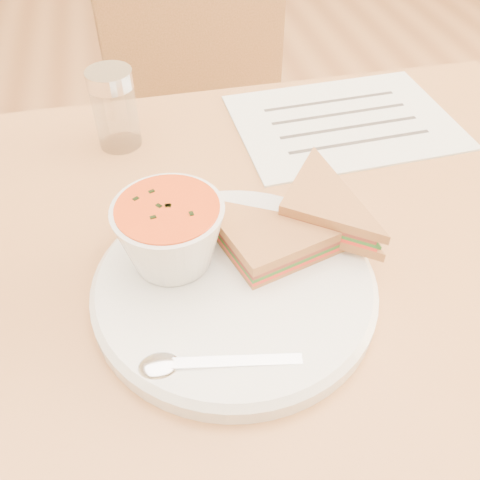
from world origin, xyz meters
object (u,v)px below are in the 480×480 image
object	(u,v)px
chair_far	(228,187)
condiment_shaker	(115,109)
soup_bowl	(171,237)
plate	(234,287)
dining_table	(219,436)

from	to	relation	value
chair_far	condiment_shaker	size ratio (longest dim) A/B	8.50
chair_far	condiment_shaker	bearing A→B (deg)	45.53
soup_bowl	condiment_shaker	bearing A→B (deg)	98.84
plate	condiment_shaker	world-z (taller)	condiment_shaker
dining_table	plate	size ratio (longest dim) A/B	3.72
plate	condiment_shaker	bearing A→B (deg)	107.88
dining_table	chair_far	bearing A→B (deg)	76.63
chair_far	plate	distance (m)	0.65
plate	dining_table	bearing A→B (deg)	115.25
dining_table	chair_far	distance (m)	0.53
condiment_shaker	soup_bowl	bearing A→B (deg)	-81.16
chair_far	soup_bowl	xyz separation A→B (m)	(-0.16, -0.52, 0.37)
dining_table	condiment_shaker	xyz separation A→B (m)	(-0.07, 0.24, 0.43)
plate	soup_bowl	size ratio (longest dim) A/B	2.62
dining_table	condiment_shaker	bearing A→B (deg)	106.67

